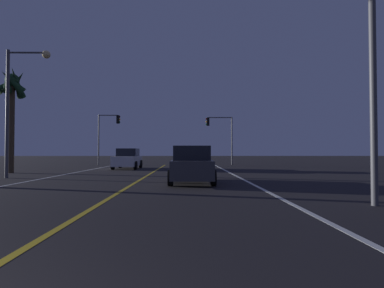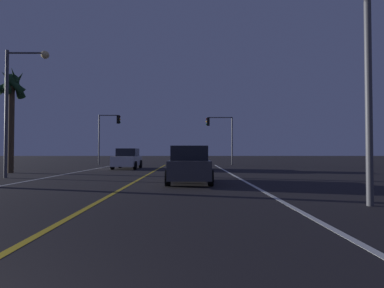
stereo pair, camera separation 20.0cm
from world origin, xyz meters
TOP-DOWN VIEW (x-y plane):
  - lane_edge_right at (5.31, 12.85)m, footprint 0.16×37.71m
  - lane_edge_left at (-5.31, 12.85)m, footprint 0.16×37.71m
  - lane_center_divider at (0.00, 12.85)m, footprint 0.16×37.71m
  - car_lead_same_lane at (2.61, 12.89)m, footprint 2.02×4.30m
  - car_ahead_far at (2.79, 22.80)m, footprint 2.02×4.30m
  - car_oncoming at (-2.62, 24.66)m, footprint 2.02×4.30m
  - traffic_light_near_right at (5.86, 32.21)m, footprint 2.93×0.36m
  - traffic_light_near_left at (-6.16, 32.21)m, footprint 2.41×0.36m
  - street_lamp_right_near at (6.99, 6.87)m, footprint 1.98×0.44m
  - street_lamp_left_mid at (-6.85, 15.59)m, footprint 2.39×0.44m
  - palm_tree_left_mid at (-9.46, 19.61)m, footprint 2.03×2.06m

SIDE VIEW (x-z plane):
  - lane_edge_right at x=5.31m, z-range 0.00..0.01m
  - lane_edge_left at x=-5.31m, z-range 0.00..0.01m
  - lane_center_divider at x=0.00m, z-range 0.00..0.01m
  - car_lead_same_lane at x=2.61m, z-range -0.03..1.67m
  - car_ahead_far at x=2.79m, z-range -0.03..1.67m
  - car_oncoming at x=-2.62m, z-range -0.03..1.67m
  - traffic_light_near_right at x=5.86m, z-range 1.27..6.48m
  - traffic_light_near_left at x=-6.16m, z-range 1.28..6.72m
  - street_lamp_left_mid at x=-6.85m, z-range 1.04..8.08m
  - street_lamp_right_near at x=6.99m, z-range 1.04..8.60m
  - palm_tree_left_mid at x=-9.46m, z-range 2.04..9.20m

